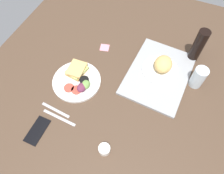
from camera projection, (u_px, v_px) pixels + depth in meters
The scene contains 11 objects.
ground_plane at pixel (109, 87), 118.16cm from camera, with size 190.00×150.00×3.00cm, color #4C3828.
serving_tray at pixel (158, 74), 120.10cm from camera, with size 45.00×33.00×1.60cm, color #9EA0A3.
bread_plate_near at pixel (162, 67), 117.60cm from camera, with size 20.86×20.86×9.31cm.
plate_with_salad at pixel (78, 80), 117.02cm from camera, with size 27.21×27.21×5.40cm.
drinking_glass at pixel (198, 77), 112.20cm from camera, with size 7.18×7.18×12.86cm, color silver.
soda_bottle at pixel (198, 46), 117.96cm from camera, with size 6.40×6.40×21.69cm, color black.
espresso_cup at pixel (104, 149), 96.76cm from camera, with size 5.60×5.60×4.00cm, color silver.
fork at pixel (56, 110), 109.00cm from camera, with size 17.00×1.40×0.50cm, color #B7B7BC.
knife at pixel (59, 118), 106.77cm from camera, with size 19.00×1.40×0.50cm, color #B7B7BC.
cell_phone at pixel (37, 130), 103.12cm from camera, with size 14.40×7.20×0.80cm, color black.
sticky_note at pixel (105, 48), 131.54cm from camera, with size 5.60×5.60×0.12cm, color pink.
Camera 1 is at (55.05, 25.62, 99.88)cm, focal length 33.34 mm.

